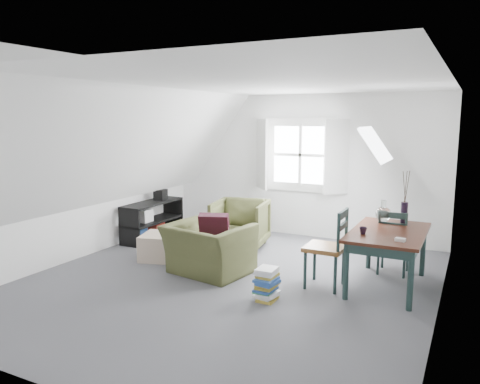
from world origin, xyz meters
The scene contains 24 objects.
floor centered at (0.00, 0.00, 0.00)m, with size 5.50×5.50×0.00m, color #4F5055.
ceiling centered at (0.00, 0.00, 2.50)m, with size 5.50×5.50×0.00m, color white.
wall_back centered at (0.00, 2.75, 1.25)m, with size 5.00×5.00×0.00m, color white.
wall_front centered at (0.00, -2.75, 1.25)m, with size 5.00×5.00×0.00m, color white.
wall_left centered at (-2.50, 0.00, 1.25)m, with size 5.50×5.50×0.00m, color white.
wall_right centered at (2.50, 0.00, 1.25)m, with size 5.50×5.50×0.00m, color white.
slope_left centered at (-1.55, 0.00, 1.78)m, with size 5.50×5.50×0.00m, color white.
slope_right centered at (1.55, 0.00, 1.78)m, with size 5.50×5.50×0.00m, color white.
dormer_window centered at (0.00, 2.68, 1.45)m, with size 1.71×0.35×1.30m.
skylight centered at (1.55, 1.30, 1.75)m, with size 0.55×0.75×0.04m, color white.
armchair_near centered at (-0.39, 0.19, 0.00)m, with size 1.05×0.92×0.68m, color #404423.
armchair_far centered at (-0.60, 1.55, 0.00)m, with size 0.83×0.85×0.78m, color #404423.
throw_pillow centered at (-0.39, 0.34, 0.61)m, with size 0.41×0.12×0.41m, color #390F1D.
ottoman centered at (-1.36, 0.44, 0.19)m, with size 0.57×0.57×0.38m, color #BDA691.
dining_table centered at (1.86, 0.75, 0.62)m, with size 0.86×1.44×0.72m.
demijohn centered at (1.71, 1.20, 0.84)m, with size 0.21×0.21×0.29m.
vase_twigs centered at (1.96, 1.30, 0.87)m, with size 0.09×0.10×0.69m.
cup centered at (1.61, 0.45, 0.72)m, with size 0.09×0.09×0.08m, color black.
paper_box centered at (2.06, 0.30, 0.74)m, with size 0.11×0.07×0.04m, color white.
dining_chair_far centered at (1.84, 1.30, 0.46)m, with size 0.41×0.41×0.88m.
dining_chair_near centered at (1.20, 0.40, 0.52)m, with size 0.47×0.47×1.00m.
media_shelf centered at (-2.22, 1.31, 0.29)m, with size 0.42×1.27×0.65m.
electronics_box centered at (-2.22, 1.60, 0.73)m, with size 0.18×0.24×0.19m, color black.
magazine_stack centered at (0.69, -0.33, 0.19)m, with size 0.28×0.34×0.38m.
Camera 1 is at (2.76, -5.09, 2.10)m, focal length 35.00 mm.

